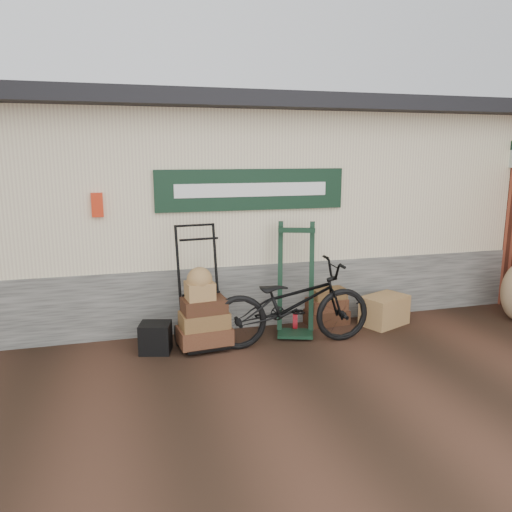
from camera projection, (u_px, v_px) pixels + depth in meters
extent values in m
plane|color=black|center=(295.00, 350.00, 6.27)|extent=(80.00, 80.00, 0.00)
cube|color=#4C4C47|center=(242.00, 268.00, 8.77)|extent=(14.00, 3.54, 0.90)
cube|color=beige|center=(242.00, 182.00, 8.47)|extent=(14.00, 3.50, 2.10)
cube|color=black|center=(244.00, 111.00, 8.09)|extent=(14.40, 4.10, 0.20)
cube|color=black|center=(252.00, 190.00, 6.71)|extent=(2.60, 0.06, 0.55)
cube|color=white|center=(253.00, 190.00, 6.68)|extent=(2.10, 0.01, 0.18)
cube|color=red|center=(97.00, 205.00, 6.22)|extent=(0.14, 0.10, 0.30)
cube|color=brown|center=(384.00, 310.00, 7.18)|extent=(0.76, 0.64, 0.42)
cube|color=black|center=(155.00, 338.00, 6.19)|extent=(0.44, 0.40, 0.37)
imported|color=black|center=(292.00, 299.00, 6.35)|extent=(0.81, 2.12, 1.22)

